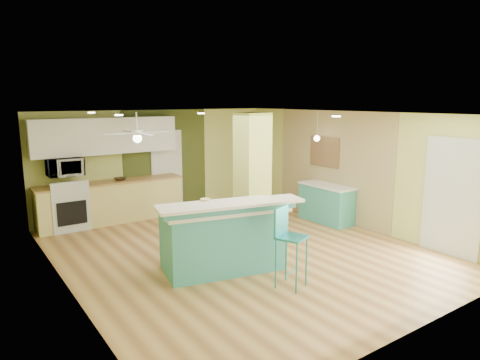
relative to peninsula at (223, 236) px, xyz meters
name	(u,v)px	position (x,y,z in m)	size (l,w,h in m)	color
floor	(240,250)	(0.72, 0.55, -0.57)	(6.00, 7.00, 0.01)	brown
ceiling	(240,113)	(0.72, 0.55, 1.94)	(6.00, 7.00, 0.01)	white
wall_back	(158,161)	(0.72, 4.06, 0.69)	(6.00, 0.01, 2.50)	#CACF6F
wall_front	(416,233)	(0.72, -2.95, 0.69)	(6.00, 0.01, 2.50)	#CACF6F
wall_left	(64,208)	(-2.29, 0.55, 0.69)	(0.01, 7.00, 2.50)	#CACF6F
wall_right	(352,169)	(3.72, 0.55, 0.69)	(0.01, 7.00, 2.50)	#CACF6F
wood_panel	(331,165)	(3.71, 1.15, 0.69)	(0.02, 3.40, 2.50)	#988256
olive_accent	(166,161)	(0.92, 4.04, 0.69)	(2.20, 0.02, 2.50)	#414B1E
interior_door	(167,171)	(0.92, 4.01, 0.44)	(0.82, 0.05, 2.00)	white
french_door	(452,197)	(3.69, -1.75, 0.49)	(0.04, 1.08, 2.10)	silver
column	(252,176)	(1.37, 1.05, 0.69)	(0.55, 0.55, 2.50)	#D5DC66
kitchen_run	(112,202)	(-0.58, 3.75, -0.09)	(3.25, 0.63, 0.94)	#E1CE76
stove	(68,208)	(-1.53, 3.74, -0.10)	(0.76, 0.66, 1.08)	silver
upper_cabinets	(106,136)	(-0.58, 3.87, 1.39)	(3.20, 0.34, 0.80)	white
microwave	(65,167)	(-1.53, 3.75, 0.79)	(0.70, 0.48, 0.39)	white
ceiling_fan	(137,133)	(-0.38, 2.55, 1.52)	(1.41, 1.41, 0.61)	white
pendant_lamp	(317,138)	(3.37, 1.30, 1.32)	(0.14, 0.14, 0.69)	white
wall_decor	(325,152)	(3.68, 1.35, 0.99)	(0.03, 0.90, 0.70)	brown
peninsula	(223,236)	(0.00, 0.00, 0.00)	(2.34, 1.64, 1.21)	teal
bar_stool	(287,234)	(0.42, -1.10, 0.25)	(0.52, 0.52, 1.21)	teal
side_counter	(326,203)	(3.42, 0.99, -0.13)	(0.56, 1.32, 0.85)	teal
fruit_bowl	(120,179)	(-0.38, 3.72, 0.41)	(0.26, 0.26, 0.06)	#352515
canister	(205,203)	(-0.28, 0.07, 0.57)	(0.16, 0.16, 0.16)	yellow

